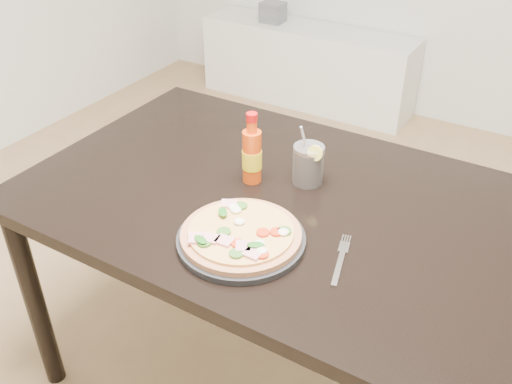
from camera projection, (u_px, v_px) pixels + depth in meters
The scene contains 9 objects.
floor at pixel (241, 356), 2.04m from camera, with size 4.50×4.50×0.00m, color #9E7A51.
dining_table at pixel (278, 220), 1.60m from camera, with size 1.40×0.90×0.75m.
plate at pixel (241, 239), 1.38m from camera, with size 0.31×0.31×0.02m, color black.
pizza at pixel (241, 233), 1.37m from camera, with size 0.29×0.29×0.03m.
hot_sauce_bottle at pixel (252, 155), 1.57m from camera, with size 0.07×0.07×0.21m.
cola_cup at pixel (308, 165), 1.58m from camera, with size 0.09×0.09×0.18m.
fork at pixel (341, 258), 1.33m from camera, with size 0.06×0.19×0.00m.
media_console at pixel (307, 65), 3.72m from camera, with size 1.40×0.34×0.50m, color white.
cd_stack at pixel (273, 12), 3.64m from camera, with size 0.14×0.12×0.13m.
Camera 1 is at (0.76, -1.15, 1.62)m, focal length 40.00 mm.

